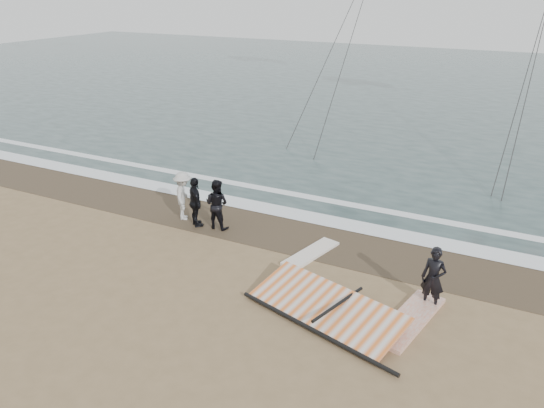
# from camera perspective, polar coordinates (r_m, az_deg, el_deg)

# --- Properties ---
(ground) EXTENTS (120.00, 120.00, 0.00)m
(ground) POSITION_cam_1_polar(r_m,az_deg,el_deg) (13.20, -0.25, -12.10)
(ground) COLOR #8C704C
(ground) RESTS_ON ground
(sea) EXTENTS (120.00, 54.00, 0.02)m
(sea) POSITION_cam_1_polar(r_m,az_deg,el_deg) (43.58, 20.39, 11.44)
(sea) COLOR #233838
(sea) RESTS_ON ground
(wet_sand) EXTENTS (120.00, 2.80, 0.01)m
(wet_sand) POSITION_cam_1_polar(r_m,az_deg,el_deg) (16.77, 6.80, -4.13)
(wet_sand) COLOR #4C3D2B
(wet_sand) RESTS_ON ground
(foam_near) EXTENTS (120.00, 0.90, 0.01)m
(foam_near) POSITION_cam_1_polar(r_m,az_deg,el_deg) (17.96, 8.38, -2.25)
(foam_near) COLOR white
(foam_near) RESTS_ON sea
(foam_far) EXTENTS (120.00, 0.45, 0.01)m
(foam_far) POSITION_cam_1_polar(r_m,az_deg,el_deg) (19.45, 10.02, -0.35)
(foam_far) COLOR white
(foam_far) RESTS_ON sea
(man_main) EXTENTS (0.66, 0.49, 1.65)m
(man_main) POSITION_cam_1_polar(r_m,az_deg,el_deg) (13.72, 16.96, -7.66)
(man_main) COLOR black
(man_main) RESTS_ON ground
(board_white) EXTENTS (1.24, 2.76, 0.11)m
(board_white) POSITION_cam_1_polar(r_m,az_deg,el_deg) (13.46, 14.59, -11.93)
(board_white) COLOR silver
(board_white) RESTS_ON ground
(board_cream) EXTENTS (1.08, 2.25, 0.09)m
(board_cream) POSITION_cam_1_polar(r_m,az_deg,el_deg) (15.97, 4.20, -5.32)
(board_cream) COLOR silver
(board_cream) RESTS_ON ground
(trio_cluster) EXTENTS (2.36, 1.41, 1.71)m
(trio_cluster) POSITION_cam_1_polar(r_m,az_deg,el_deg) (17.79, -8.07, 0.42)
(trio_cluster) COLOR black
(trio_cluster) RESTS_ON ground
(sail_rig) EXTENTS (4.36, 2.73, 0.51)m
(sail_rig) POSITION_cam_1_polar(r_m,az_deg,el_deg) (13.31, 5.79, -10.89)
(sail_rig) COLOR black
(sail_rig) RESTS_ON ground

